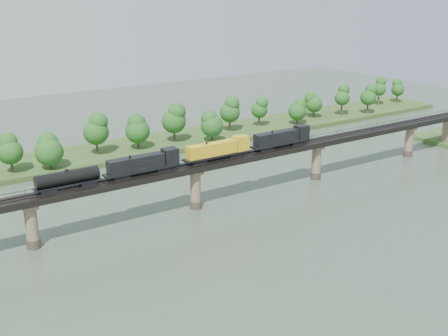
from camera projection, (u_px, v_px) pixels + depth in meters
ground at (270, 254)px, 116.43m from camera, size 400.00×400.00×0.00m
far_bank at (110, 152)px, 183.48m from camera, size 300.00×24.00×1.60m
bridge at (195, 188)px, 138.47m from camera, size 236.00×30.00×11.50m
bridge_superstructure at (195, 163)px, 136.49m from camera, size 220.00×4.90×0.75m
far_treeline at (89, 135)px, 173.12m from camera, size 289.06×17.54×13.60m
freight_train at (194, 155)px, 135.64m from camera, size 74.69×2.91×5.14m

